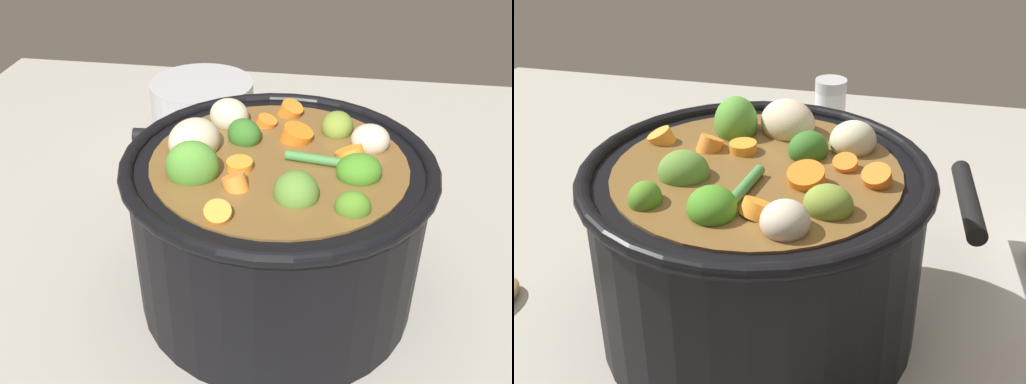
# 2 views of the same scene
# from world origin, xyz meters

# --- Properties ---
(ground_plane) EXTENTS (1.10, 1.10, 0.00)m
(ground_plane) POSITION_xyz_m (0.00, 0.00, 0.00)
(ground_plane) COLOR #9E998E
(cooking_pot) EXTENTS (0.27, 0.27, 0.18)m
(cooking_pot) POSITION_xyz_m (-0.00, 0.00, 0.08)
(cooking_pot) COLOR black
(cooking_pot) RESTS_ON ground_plane
(small_saucepan) EXTENTS (0.15, 0.22, 0.08)m
(small_saucepan) POSITION_xyz_m (-0.14, 0.29, 0.04)
(small_saucepan) COLOR #ADADB2
(small_saucepan) RESTS_ON ground_plane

